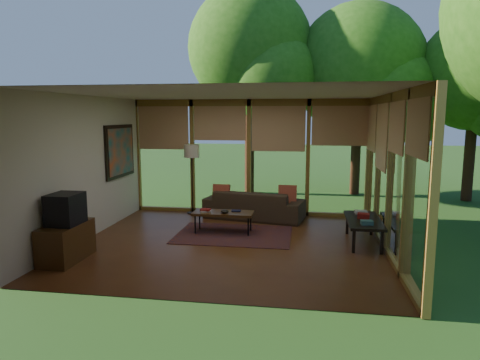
% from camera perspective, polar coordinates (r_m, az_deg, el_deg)
% --- Properties ---
extents(floor, '(5.50, 5.50, 0.00)m').
position_cam_1_polar(floor, '(7.92, -1.27, -8.49)').
color(floor, brown).
rests_on(floor, ground).
extents(ceiling, '(5.50, 5.50, 0.00)m').
position_cam_1_polar(ceiling, '(7.58, -1.33, 11.41)').
color(ceiling, white).
rests_on(ceiling, ground).
extents(wall_left, '(0.04, 5.00, 2.70)m').
position_cam_1_polar(wall_left, '(8.56, -19.75, 1.53)').
color(wall_left, beige).
rests_on(wall_left, ground).
extents(wall_front, '(5.50, 0.04, 2.70)m').
position_cam_1_polar(wall_front, '(5.22, -6.14, -2.25)').
color(wall_front, beige).
rests_on(wall_front, ground).
extents(window_wall_back, '(5.50, 0.12, 2.70)m').
position_cam_1_polar(window_wall_back, '(10.09, 1.21, 3.05)').
color(window_wall_back, olive).
rests_on(window_wall_back, ground).
extents(window_wall_right, '(0.12, 5.00, 2.70)m').
position_cam_1_polar(window_wall_right, '(7.65, 19.43, 0.76)').
color(window_wall_right, olive).
rests_on(window_wall_right, ground).
extents(tree_nw, '(3.61, 3.61, 6.08)m').
position_cam_1_polar(tree_nw, '(13.05, 1.35, 17.13)').
color(tree_nw, '#372014').
rests_on(tree_nw, ground).
extents(tree_ne, '(3.77, 3.77, 5.52)m').
position_cam_1_polar(tree_ne, '(13.19, 15.57, 13.95)').
color(tree_ne, '#372014').
rests_on(tree_ne, ground).
extents(tree_far, '(3.04, 3.04, 4.95)m').
position_cam_1_polar(tree_far, '(13.23, 28.95, 12.29)').
color(tree_far, '#372014').
rests_on(tree_far, ground).
extents(rug, '(2.24, 1.58, 0.01)m').
position_cam_1_polar(rug, '(8.48, -0.82, -7.28)').
color(rug, maroon).
rests_on(rug, floor).
extents(sofa, '(2.35, 1.28, 0.65)m').
position_cam_1_polar(sofa, '(9.73, 1.91, -3.28)').
color(sofa, '#3E2F1F').
rests_on(sofa, floor).
extents(pillow_left, '(0.39, 0.21, 0.40)m').
position_cam_1_polar(pillow_left, '(9.75, -2.50, -1.77)').
color(pillow_left, maroon).
rests_on(pillow_left, sofa).
extents(pillow_right, '(0.40, 0.22, 0.42)m').
position_cam_1_polar(pillow_right, '(9.57, 6.34, -1.95)').
color(pillow_right, maroon).
rests_on(pillow_right, sofa).
extents(ct_book_lower, '(0.24, 0.21, 0.03)m').
position_cam_1_polar(ct_book_lower, '(8.56, -4.63, -4.16)').
color(ct_book_lower, '#B8B0A7').
rests_on(ct_book_lower, coffee_table).
extents(ct_book_upper, '(0.20, 0.16, 0.03)m').
position_cam_1_polar(ct_book_upper, '(8.56, -4.63, -3.96)').
color(ct_book_upper, maroon).
rests_on(ct_book_upper, coffee_table).
extents(ct_book_side, '(0.19, 0.15, 0.03)m').
position_cam_1_polar(ct_book_side, '(8.57, -0.51, -4.13)').
color(ct_book_side, black).
rests_on(ct_book_side, coffee_table).
extents(ct_bowl, '(0.16, 0.16, 0.07)m').
position_cam_1_polar(ct_bowl, '(8.43, -2.06, -4.20)').
color(ct_bowl, black).
rests_on(ct_bowl, coffee_table).
extents(media_cabinet, '(0.50, 1.00, 0.60)m').
position_cam_1_polar(media_cabinet, '(7.53, -22.14, -7.68)').
color(media_cabinet, '#4A2E14').
rests_on(media_cabinet, floor).
extents(television, '(0.45, 0.55, 0.50)m').
position_cam_1_polar(television, '(7.39, -22.25, -3.59)').
color(television, black).
rests_on(television, media_cabinet).
extents(console_book_a, '(0.22, 0.17, 0.07)m').
position_cam_1_polar(console_book_a, '(7.76, 16.55, -5.46)').
color(console_book_a, '#355D55').
rests_on(console_book_a, side_console).
extents(console_book_b, '(0.23, 0.19, 0.10)m').
position_cam_1_polar(console_book_b, '(8.19, 16.14, -4.62)').
color(console_book_b, maroon).
rests_on(console_book_b, side_console).
extents(console_book_c, '(0.24, 0.18, 0.06)m').
position_cam_1_polar(console_book_c, '(8.58, 15.80, -4.13)').
color(console_book_c, '#B8B0A7').
rests_on(console_book_c, side_console).
extents(floor_lamp, '(0.36, 0.36, 1.65)m').
position_cam_1_polar(floor_lamp, '(10.12, -6.46, 3.33)').
color(floor_lamp, black).
rests_on(floor_lamp, floor).
extents(coffee_table, '(1.20, 0.50, 0.43)m').
position_cam_1_polar(coffee_table, '(8.55, -2.26, -4.50)').
color(coffee_table, '#4A2E14').
rests_on(coffee_table, floor).
extents(side_console, '(0.60, 1.40, 0.46)m').
position_cam_1_polar(side_console, '(8.16, 16.16, -5.34)').
color(side_console, black).
rests_on(side_console, floor).
extents(wall_painting, '(0.06, 1.35, 1.15)m').
position_cam_1_polar(wall_painting, '(9.77, -15.70, 3.72)').
color(wall_painting, black).
rests_on(wall_painting, wall_left).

